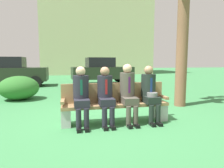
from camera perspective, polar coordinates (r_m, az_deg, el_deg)
ground_plane at (r=4.79m, az=-0.48°, el=-10.34°), size 80.00×80.00×0.00m
park_bench at (r=4.50m, az=0.95°, el=-5.68°), size 2.44×0.44×0.90m
seated_man_leftmost at (r=4.21m, az=-9.08°, el=-2.67°), size 0.34×0.72×1.30m
seated_man_centerleft at (r=4.27m, az=-1.89°, el=-2.52°), size 0.34×0.72×1.28m
seated_man_centerright at (r=4.40m, az=4.82°, el=-1.88°), size 0.34×0.72×1.34m
seated_man_rightmost at (r=4.58m, az=11.12°, el=-1.96°), size 0.34×0.72×1.30m
shrub_near_bench at (r=7.93m, az=-25.79°, el=-1.03°), size 1.41×1.29×0.88m
parked_car_near at (r=12.38m, az=-27.73°, el=3.18°), size 3.92×1.75×1.68m
parked_car_far at (r=12.58m, az=-3.04°, el=3.96°), size 4.01×1.97×1.68m
building_backdrop at (r=25.88m, az=-5.10°, el=16.36°), size 13.25×8.68×11.64m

